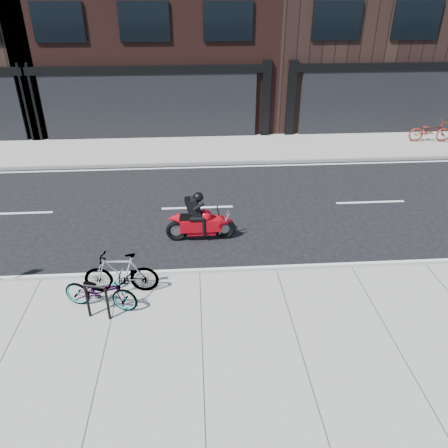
{
  "coord_description": "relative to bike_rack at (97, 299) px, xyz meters",
  "views": [
    {
      "loc": [
        -0.01,
        -11.2,
        6.7
      ],
      "look_at": [
        0.71,
        -0.81,
        0.9
      ],
      "focal_mm": 35.0,
      "sensor_mm": 36.0,
      "label": 1
    }
  ],
  "objects": [
    {
      "name": "bicycle_rear",
      "position": [
        0.4,
        0.92,
        0.01
      ],
      "size": [
        1.79,
        0.58,
        1.07
      ],
      "primitive_type": "imported",
      "rotation": [
        0.0,
        0.0,
        4.67
      ],
      "color": "gray",
      "rests_on": "sidewalk_near"
    },
    {
      "name": "ground",
      "position": [
        2.26,
        3.52,
        -0.65
      ],
      "size": [
        120.0,
        120.0,
        0.0
      ],
      "primitive_type": "plane",
      "color": "black",
      "rests_on": "ground"
    },
    {
      "name": "sidewalk_near",
      "position": [
        2.26,
        -1.48,
        -0.58
      ],
      "size": [
        60.0,
        6.0,
        0.13
      ],
      "primitive_type": "cube",
      "color": "gray",
      "rests_on": "ground"
    },
    {
      "name": "sidewalk_far",
      "position": [
        2.26,
        11.27,
        -0.58
      ],
      "size": [
        60.0,
        3.5,
        0.13
      ],
      "primitive_type": "cube",
      "color": "gray",
      "rests_on": "ground"
    },
    {
      "name": "bike_rack",
      "position": [
        0.0,
        0.0,
        0.0
      ],
      "size": [
        0.51,
        0.18,
        0.88
      ],
      "rotation": [
        0.0,
        0.0,
        -0.25
      ],
      "color": "black",
      "rests_on": "sidewalk_near"
    },
    {
      "name": "bicycle_far",
      "position": [
        13.18,
        11.4,
        -0.02
      ],
      "size": [
        1.96,
        0.85,
        1.0
      ],
      "primitive_type": "imported",
      "rotation": [
        0.0,
        0.0,
        1.47
      ],
      "color": "maroon",
      "rests_on": "sidewalk_far"
    },
    {
      "name": "bicycle_front",
      "position": [
        0.0,
        0.37,
        -0.06
      ],
      "size": [
        1.85,
        1.04,
        0.92
      ],
      "primitive_type": "imported",
      "rotation": [
        0.0,
        0.0,
        1.31
      ],
      "color": "gray",
      "rests_on": "sidewalk_near"
    },
    {
      "name": "motorcycle",
      "position": [
        2.43,
        3.45,
        -0.02
      ],
      "size": [
        2.06,
        0.44,
        1.54
      ],
      "rotation": [
        0.0,
        0.0,
        0.01
      ],
      "color": "black",
      "rests_on": "ground"
    }
  ]
}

